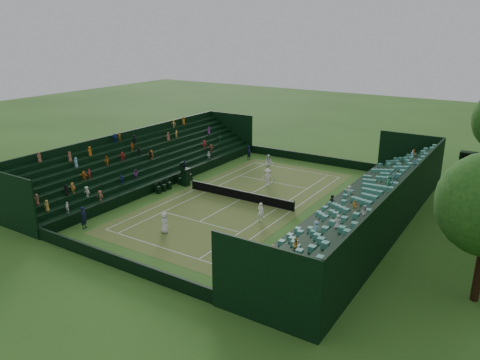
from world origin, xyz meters
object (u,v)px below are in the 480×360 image
Objects in this scene: umpire_chair at (185,175)px; player_far_east at (268,177)px; player_near_west at (164,223)px; player_near_east at (261,212)px; player_far_west at (269,163)px; tennis_net at (240,195)px.

umpire_chair is 1.51× the size of player_far_east.
player_near_west is 8.17m from player_near_east.
player_far_west is at bearing -71.65° from player_near_west.
umpire_chair is at bearing -156.92° from player_far_east.
umpire_chair is 1.58× the size of player_near_east.
player_far_east is at bearing -80.56° from player_far_west.
player_near_east is at bearing -81.92° from player_far_west.
player_far_east is (0.12, 5.17, 0.39)m from tennis_net.
player_near_east is (4.38, -3.56, 0.35)m from tennis_net.
player_far_east reaches higher than player_near_east.
tennis_net is 4.21× the size of umpire_chair.
umpire_chair is 10.22m from player_far_west.
player_near_west reaches higher than tennis_net.
player_near_west is 0.99× the size of player_near_east.
player_near_east is (5.41, 6.13, 0.01)m from player_near_west.
umpire_chair is at bearing 175.97° from tennis_net.
umpire_chair is at bearing -44.18° from player_near_west.
tennis_net is 6.68× the size of player_near_east.
player_far_west is at bearing 108.31° from player_far_east.
umpire_chair is 11.87m from player_near_west.
umpire_chair is at bearing -16.87° from player_near_east.
player_far_west is at bearing 61.00° from umpire_chair.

